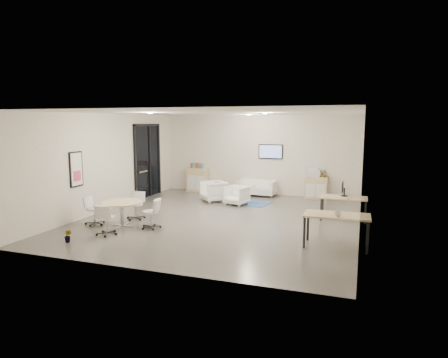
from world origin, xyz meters
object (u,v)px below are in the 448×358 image
object	(u,v)px
armchair_left	(213,190)
desk_rear	(344,199)
desk_front	(337,218)
loveseat	(257,188)
armchair_right	(237,194)
round_table	(122,205)
sideboard_right	(316,188)
sideboard_left	(198,180)

from	to	relation	value
armchair_left	desk_rear	xyz separation A→B (m)	(4.69, -1.35, 0.22)
desk_rear	desk_front	size ratio (longest dim) A/B	0.89
loveseat	desk_front	size ratio (longest dim) A/B	0.99
armchair_left	armchair_right	xyz separation A→B (m)	(0.99, -0.29, -0.05)
loveseat	armchair_left	distance (m)	2.10
armchair_left	desk_rear	distance (m)	4.88
desk_rear	round_table	world-z (taller)	desk_rear
desk_rear	desk_front	distance (m)	2.78
sideboard_right	armchair_left	distance (m)	3.98
armchair_left	round_table	size ratio (longest dim) A/B	0.72
sideboard_right	armchair_left	xyz separation A→B (m)	(-3.52, -1.84, -0.00)
loveseat	round_table	xyz separation A→B (m)	(-2.40, -5.88, 0.32)
sideboard_left	round_table	world-z (taller)	sideboard_left
sideboard_right	round_table	bearing A→B (deg)	-127.98
armchair_right	loveseat	bearing A→B (deg)	97.74
sideboard_right	round_table	distance (m)	7.63
loveseat	armchair_right	world-z (taller)	armchair_right
armchair_right	round_table	world-z (taller)	armchair_right
armchair_left	round_table	world-z (taller)	armchair_left
armchair_right	desk_front	bearing A→B (deg)	-31.62
sideboard_right	loveseat	distance (m)	2.30
armchair_left	sideboard_right	bearing A→B (deg)	72.61
loveseat	round_table	world-z (taller)	round_table
armchair_right	desk_rear	distance (m)	3.85
sideboard_left	loveseat	bearing A→B (deg)	-2.54
armchair_right	desk_rear	world-z (taller)	armchair_right
desk_front	round_table	size ratio (longest dim) A/B	1.32
armchair_left	desk_front	world-z (taller)	armchair_left
sideboard_right	loveseat	xyz separation A→B (m)	(-2.30, -0.14, -0.12)
round_table	armchair_left	bearing A→B (deg)	74.32
sideboard_left	armchair_right	bearing A→B (deg)	-41.34
sideboard_left	armchair_left	world-z (taller)	sideboard_left
desk_front	round_table	xyz separation A→B (m)	(-5.83, -0.05, -0.09)
sideboard_left	desk_rear	xyz separation A→B (m)	(6.09, -3.16, 0.14)
desk_front	sideboard_left	bearing A→B (deg)	134.37
armchair_right	round_table	xyz separation A→B (m)	(-2.16, -3.88, 0.25)
sideboard_right	armchair_left	bearing A→B (deg)	-152.44
loveseat	desk_front	xyz separation A→B (m)	(3.43, -5.82, 0.41)
desk_rear	desk_front	xyz separation A→B (m)	(-0.03, -2.78, 0.07)
desk_rear	desk_front	world-z (taller)	desk_front
armchair_left	armchair_right	distance (m)	1.03
armchair_left	desk_front	distance (m)	6.23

